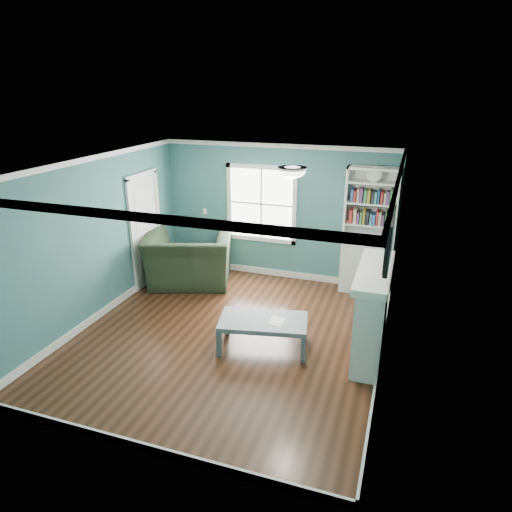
% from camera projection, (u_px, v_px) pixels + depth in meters
% --- Properties ---
extents(floor, '(5.00, 5.00, 0.00)m').
position_uv_depth(floor, '(229.00, 335.00, 6.98)').
color(floor, black).
rests_on(floor, ground).
extents(room_walls, '(5.00, 5.00, 5.00)m').
position_uv_depth(room_walls, '(227.00, 237.00, 6.42)').
color(room_walls, '#39676B').
rests_on(room_walls, ground).
extents(trim, '(4.50, 5.00, 2.60)m').
position_uv_depth(trim, '(227.00, 260.00, 6.54)').
color(trim, white).
rests_on(trim, ground).
extents(window, '(1.40, 0.06, 1.50)m').
position_uv_depth(window, '(261.00, 204.00, 8.76)').
color(window, white).
rests_on(window, room_walls).
extents(bookshelf, '(0.90, 0.35, 2.31)m').
position_uv_depth(bookshelf, '(368.00, 244.00, 8.16)').
color(bookshelf, silver).
rests_on(bookshelf, ground).
extents(fireplace, '(0.44, 1.58, 1.30)m').
position_uv_depth(fireplace, '(373.00, 313.00, 6.30)').
color(fireplace, black).
rests_on(fireplace, ground).
extents(tv, '(0.06, 1.10, 0.65)m').
position_uv_depth(tv, '(390.00, 239.00, 5.88)').
color(tv, black).
rests_on(tv, fireplace).
extents(door, '(0.12, 0.98, 2.17)m').
position_uv_depth(door, '(146.00, 229.00, 8.51)').
color(door, silver).
rests_on(door, ground).
extents(ceiling_fixture, '(0.38, 0.38, 0.15)m').
position_uv_depth(ceiling_fixture, '(292.00, 171.00, 5.90)').
color(ceiling_fixture, white).
rests_on(ceiling_fixture, room_walls).
extents(light_switch, '(0.08, 0.01, 0.12)m').
position_uv_depth(light_switch, '(205.00, 211.00, 9.21)').
color(light_switch, white).
rests_on(light_switch, room_walls).
extents(recliner, '(1.80, 1.45, 1.36)m').
position_uv_depth(recliner, '(189.00, 250.00, 8.59)').
color(recliner, black).
rests_on(recliner, ground).
extents(coffee_table, '(1.36, 0.91, 0.45)m').
position_uv_depth(coffee_table, '(263.00, 323.00, 6.53)').
color(coffee_table, '#4D545C').
rests_on(coffee_table, ground).
extents(paper_sheet, '(0.23, 0.29, 0.00)m').
position_uv_depth(paper_sheet, '(277.00, 321.00, 6.46)').
color(paper_sheet, white).
rests_on(paper_sheet, coffee_table).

